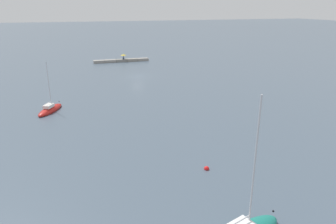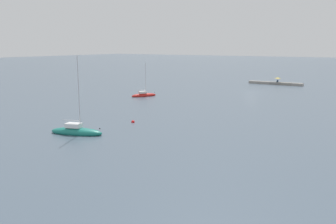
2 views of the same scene
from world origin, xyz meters
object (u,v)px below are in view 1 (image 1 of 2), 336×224
object	(u,v)px
person_seated_blue_left	(123,58)
umbrella_open_yellow	(123,55)
mooring_buoy_near	(207,169)
sailboat_red_near	(50,110)

from	to	relation	value
person_seated_blue_left	umbrella_open_yellow	xyz separation A→B (m)	(-0.01, -0.03, 0.87)
person_seated_blue_left	mooring_buoy_near	bearing A→B (deg)	93.34
person_seated_blue_left	sailboat_red_near	distance (m)	41.27
person_seated_blue_left	mooring_buoy_near	xyz separation A→B (m)	(3.39, 59.21, -0.87)
sailboat_red_near	umbrella_open_yellow	bearing A→B (deg)	94.20
umbrella_open_yellow	mooring_buoy_near	size ratio (longest dim) A/B	3.16
person_seated_blue_left	umbrella_open_yellow	world-z (taller)	umbrella_open_yellow
sailboat_red_near	mooring_buoy_near	size ratio (longest dim) A/B	15.60
person_seated_blue_left	sailboat_red_near	bearing A→B (deg)	71.86
sailboat_red_near	mooring_buoy_near	distance (m)	25.79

